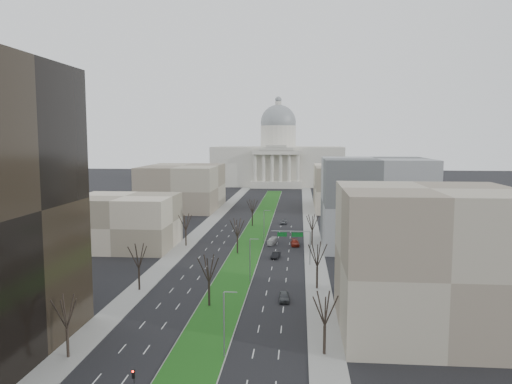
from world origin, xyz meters
The scene contains 29 objects.
ground centered at (0.00, 120.00, 0.00)m, with size 600.00×600.00×0.00m, color black.
median centered at (0.00, 118.99, 0.10)m, with size 8.00×222.03×0.20m.
sidewalk_left centered at (-17.50, 95.00, 0.07)m, with size 5.00×330.00×0.15m, color gray.
sidewalk_right centered at (17.50, 95.00, 0.07)m, with size 5.00×330.00×0.15m, color gray.
capitol centered at (0.00, 269.59, 16.31)m, with size 80.00×46.00×55.00m.
building_beige_left centered at (-33.00, 85.00, 7.00)m, with size 26.00×22.00×14.00m, color gray.
building_tan_right centered at (33.00, 32.00, 11.00)m, with size 26.00×24.00×22.00m, color gray.
building_grey_right centered at (34.00, 92.00, 12.00)m, with size 28.00×26.00×24.00m, color #595C5E.
building_far_left centered at (-35.00, 160.00, 9.00)m, with size 30.00×40.00×18.00m, color gray.
building_far_right centered at (35.00, 165.00, 9.00)m, with size 30.00×40.00×18.00m, color gray.
tree_left_near centered at (-17.20, 18.00, 6.61)m, with size 5.10×5.10×9.18m.
tree_left_mid centered at (-17.20, 48.00, 7.00)m, with size 5.40×5.40×9.72m.
tree_left_far centered at (-17.20, 88.00, 6.84)m, with size 5.28×5.28×9.50m.
tree_right_near centered at (17.20, 22.00, 6.69)m, with size 5.16×5.16×9.29m.
tree_right_mid centered at (17.20, 52.00, 7.16)m, with size 5.52×5.52×9.94m.
tree_right_far centered at (17.20, 92.00, 6.53)m, with size 5.04×5.04×9.07m.
tree_median_a centered at (-2.00, 40.00, 7.00)m, with size 5.40×5.40×9.72m.
tree_median_b centered at (-2.00, 80.00, 7.00)m, with size 5.40×5.40×9.72m.
tree_median_c centered at (-2.00, 120.00, 7.00)m, with size 5.40×5.40×9.72m.
streetlamp_median_a centered at (3.76, 20.00, 4.81)m, with size 1.90×0.20×9.16m.
streetlamp_median_b centered at (3.76, 55.00, 4.81)m, with size 1.90×0.20×9.16m.
streetlamp_median_c centered at (3.76, 95.00, 4.81)m, with size 1.90×0.20×9.16m.
traffic_signal_median centered at (-4.30, 6.93, 2.79)m, with size 0.32×0.41×4.30m.
mast_arm_signs centered at (13.49, 70.03, 6.11)m, with size 9.12×0.24×8.09m.
car_grey_near centered at (11.01, 44.16, 0.80)m, with size 1.88×4.67×1.59m, color #424548.
car_black centered at (7.93, 76.51, 0.78)m, with size 1.64×4.71×1.55m, color black.
car_red centered at (12.53, 91.09, 0.78)m, with size 2.20×5.40×1.57m, color maroon.
car_grey_far centered at (8.29, 125.67, 0.63)m, with size 2.11×4.57×1.27m, color #57595F.
box_van centered at (6.18, 92.49, 0.88)m, with size 1.49×6.35×1.77m, color white.
Camera 1 is at (13.61, -43.80, 29.50)m, focal length 35.00 mm.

